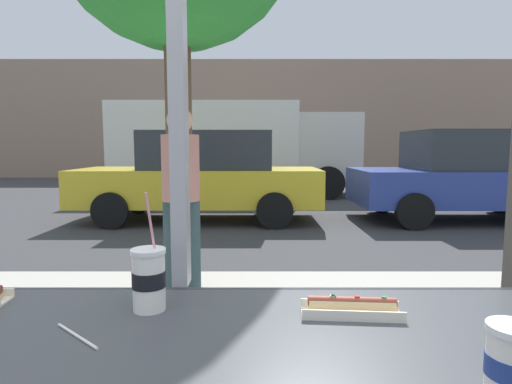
% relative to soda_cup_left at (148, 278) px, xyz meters
% --- Properties ---
extents(ground_plane, '(60.00, 60.00, 0.00)m').
position_rel_soda_cup_left_xyz_m(ground_plane, '(0.05, 8.14, -1.06)').
color(ground_plane, '#38383A').
extents(sidewalk_strip, '(16.00, 2.80, 0.12)m').
position_rel_soda_cup_left_xyz_m(sidewalk_strip, '(0.05, 1.74, -1.00)').
color(sidewalk_strip, '#B2ADA3').
rests_on(sidewalk_strip, ground).
extents(building_facade_far, '(28.00, 1.20, 5.35)m').
position_rel_soda_cup_left_xyz_m(building_facade_far, '(0.05, 18.70, 1.62)').
color(building_facade_far, gray).
rests_on(building_facade_far, ground).
extents(soda_cup_left, '(0.09, 0.09, 0.33)m').
position_rel_soda_cup_left_xyz_m(soda_cup_left, '(0.00, 0.00, 0.00)').
color(soda_cup_left, white).
rests_on(soda_cup_left, window_counter).
extents(soda_cup_right, '(0.09, 0.09, 0.30)m').
position_rel_soda_cup_left_xyz_m(soda_cup_right, '(0.73, -0.42, -0.01)').
color(soda_cup_right, silver).
rests_on(soda_cup_right, window_counter).
extents(hotdog_tray_far, '(0.27, 0.10, 0.05)m').
position_rel_soda_cup_left_xyz_m(hotdog_tray_far, '(0.54, -0.04, -0.06)').
color(hotdog_tray_far, beige).
rests_on(hotdog_tray_far, window_counter).
extents(loose_straw, '(0.15, 0.13, 0.01)m').
position_rel_soda_cup_left_xyz_m(loose_straw, '(-0.13, -0.17, -0.08)').
color(loose_straw, white).
rests_on(loose_straw, window_counter).
extents(parked_car_yellow, '(4.60, 1.92, 1.71)m').
position_rel_soda_cup_left_xyz_m(parked_car_yellow, '(-0.75, 6.90, -0.19)').
color(parked_car_yellow, gold).
rests_on(parked_car_yellow, ground).
extents(parked_car_blue, '(4.13, 2.08, 1.73)m').
position_rel_soda_cup_left_xyz_m(parked_car_blue, '(4.32, 6.90, -0.19)').
color(parked_car_blue, '#283D93').
rests_on(parked_car_blue, ground).
extents(box_truck, '(6.98, 2.44, 2.66)m').
position_rel_soda_cup_left_xyz_m(box_truck, '(-0.37, 11.19, 0.43)').
color(box_truck, silver).
rests_on(box_truck, ground).
extents(pedestrian, '(0.32, 0.32, 1.63)m').
position_rel_soda_cup_left_xyz_m(pedestrian, '(-0.35, 2.44, -0.01)').
color(pedestrian, '#2B3F43').
rests_on(pedestrian, sidewalk_strip).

